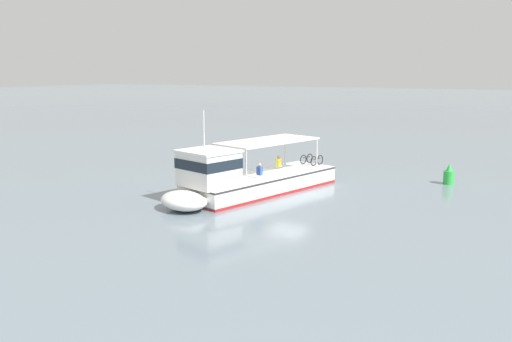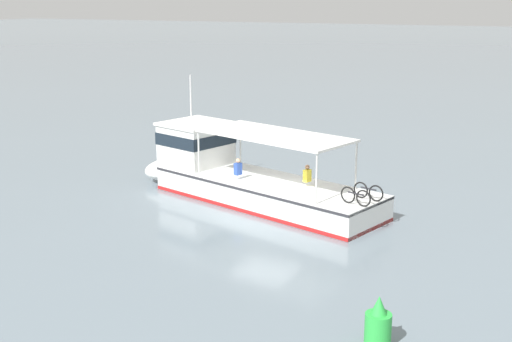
{
  "view_description": "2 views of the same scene",
  "coord_description": "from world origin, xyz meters",
  "views": [
    {
      "loc": [
        29.01,
        12.94,
        7.44
      ],
      "look_at": [
        1.2,
        -1.57,
        1.4
      ],
      "focal_mm": 36.65,
      "sensor_mm": 36.0,
      "label": 1
    },
    {
      "loc": [
        -10.87,
        24.17,
        8.82
      ],
      "look_at": [
        1.2,
        -1.57,
        1.4
      ],
      "focal_mm": 46.85,
      "sensor_mm": 36.0,
      "label": 2
    }
  ],
  "objects": [
    {
      "name": "ground_plane",
      "position": [
        0.0,
        0.0,
        0.0
      ],
      "size": [
        400.0,
        400.0,
        0.0
      ],
      "primitive_type": "plane",
      "color": "slate"
    },
    {
      "name": "ferry_main",
      "position": [
        2.17,
        -1.86,
        1.01
      ],
      "size": [
        13.06,
        6.58,
        5.32
      ],
      "color": "white",
      "rests_on": "ground"
    },
    {
      "name": "channel_buoy",
      "position": [
        -7.07,
        8.59,
        0.57
      ],
      "size": [
        0.7,
        0.7,
        1.4
      ],
      "color": "green",
      "rests_on": "ground"
    }
  ]
}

